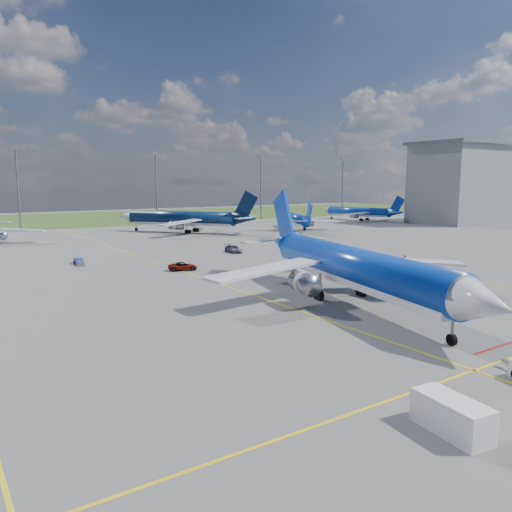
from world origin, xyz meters
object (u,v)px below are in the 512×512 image
service_van (452,416)px  baggage_tug_c (79,262)px  bg_jet_ene (359,220)px  baggage_tug_w (303,267)px  service_car_b (183,266)px  baggage_tug_e (329,249)px  bg_jet_ne (296,229)px  main_airliner (354,304)px  warning_post (405,264)px  service_car_c (233,249)px  bg_jet_n (182,233)px

service_van → baggage_tug_c: 68.24m
bg_jet_ene → baggage_tug_w: bearing=25.0°
service_car_b → service_van: bearing=-175.0°
baggage_tug_c → baggage_tug_e: size_ratio=0.98×
bg_jet_ne → baggage_tug_w: bg_jet_ne is taller
baggage_tug_e → main_airliner: bearing=-145.5°
service_car_b → baggage_tug_e: 32.95m
warning_post → bg_jet_ne: 70.69m
warning_post → service_van: warning_post is taller
bg_jet_ene → service_car_c: bearing=14.6°
warning_post → baggage_tug_e: 25.39m
bg_jet_ene → main_airliner: main_airliner is taller
service_car_b → baggage_tug_c: bearing=54.3°
service_van → bg_jet_ne: bearing=63.3°
bg_jet_ne → service_van: (-65.36, -96.52, 0.96)m
bg_jet_ne → bg_jet_ene: size_ratio=0.99×
main_airliner → baggage_tug_e: main_airliner is taller
bg_jet_ene → service_car_b: bearing=15.9°
service_car_b → baggage_tug_w: (15.23, -10.24, -0.07)m
service_car_b → baggage_tug_w: service_car_b is taller
baggage_tug_e → bg_jet_ene: bearing=23.8°
baggage_tug_c → baggage_tug_e: 45.98m
warning_post → baggage_tug_c: (-37.36, 35.62, -1.06)m
service_car_b → baggage_tug_e: size_ratio=1.01×
bg_jet_ene → service_van: size_ratio=7.68×
baggage_tug_e → service_car_b: bearing=168.5°
warning_post → bg_jet_n: size_ratio=0.07×
bg_jet_n → service_van: bearing=32.8°
bg_jet_ne → baggage_tug_w: bearing=77.0°
service_car_b → bg_jet_ene: bearing=-43.7°
main_airliner → service_van: bearing=-111.0°
service_car_b → bg_jet_n: bearing=-10.1°
bg_jet_ene → baggage_tug_w: bg_jet_ene is taller
warning_post → main_airliner: bearing=-155.1°
service_car_c → baggage_tug_c: size_ratio=1.13×
warning_post → baggage_tug_e: size_ratio=0.68×
warning_post → bg_jet_n: bg_jet_n is taller
baggage_tug_w → baggage_tug_e: size_ratio=1.21×
baggage_tug_w → baggage_tug_c: (-27.01, 24.76, -0.10)m
service_car_c → main_airliner: bearing=-97.9°
service_van → service_car_b: service_van is taller
warning_post → service_car_c: bearing=105.3°
bg_jet_n → bg_jet_ne: size_ratio=1.26×
bg_jet_n → main_airliner: bearing=38.3°
service_van → baggage_tug_c: (-2.12, 68.20, -0.51)m
bg_jet_ne → service_car_b: (-55.69, -42.83, 0.62)m
bg_jet_n → service_van: (-34.56, -106.31, 0.96)m
warning_post → main_airliner: main_airliner is taller
main_airliner → service_car_c: main_airliner is taller
service_car_b → baggage_tug_w: 18.35m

